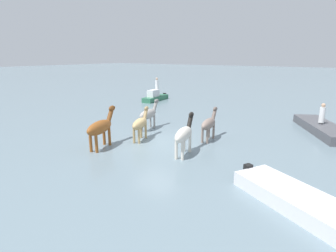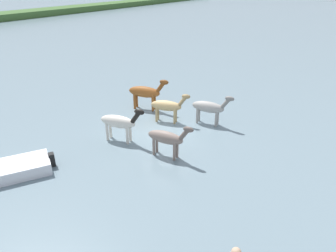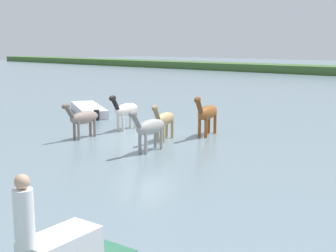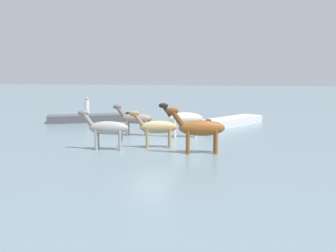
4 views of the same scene
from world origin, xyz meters
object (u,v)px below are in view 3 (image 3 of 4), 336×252
at_px(horse_dark_mare, 207,113).
at_px(person_watcher_seated, 24,214).
at_px(horse_mid_herd, 149,127).
at_px(horse_lead, 126,110).
at_px(horse_dun_straggler, 164,120).
at_px(horse_rear_stallion, 83,118).
at_px(boat_skiff_near, 89,111).

distance_m(horse_dark_mare, person_watcher_seated, 15.32).
relative_size(horse_dark_mare, person_watcher_seated, 2.16).
xyz_separation_m(horse_mid_herd, horse_lead, (-4.24, 2.69, 0.03)).
relative_size(horse_mid_herd, horse_dun_straggler, 1.06).
bearing_deg(horse_mid_herd, horse_dark_mare, 174.87).
xyz_separation_m(horse_mid_herd, horse_rear_stallion, (-4.18, -0.07, -0.04)).
bearing_deg(horse_mid_herd, horse_lead, -130.75).
relative_size(horse_mid_herd, person_watcher_seated, 1.97).
relative_size(horse_dun_straggler, horse_lead, 0.92).
bearing_deg(horse_mid_herd, person_watcher_seated, 25.67).
distance_m(horse_dark_mare, boat_skiff_near, 9.86).
bearing_deg(boat_skiff_near, horse_dark_mare, -154.93).
relative_size(horse_dark_mare, horse_rear_stallion, 1.15).
distance_m(horse_lead, horse_rear_stallion, 2.77).
bearing_deg(horse_dark_mare, horse_rear_stallion, -57.86).
relative_size(horse_mid_herd, horse_lead, 0.97).
distance_m(horse_dun_straggler, horse_rear_stallion, 3.80).
xyz_separation_m(horse_mid_herd, horse_dun_straggler, (-1.03, 2.05, -0.04)).
distance_m(boat_skiff_near, person_watcher_seated, 22.00).
height_order(horse_mid_herd, horse_rear_stallion, horse_mid_herd).
height_order(horse_dark_mare, person_watcher_seated, person_watcher_seated).
bearing_deg(boat_skiff_near, person_watcher_seated, 168.00).
relative_size(boat_skiff_near, person_watcher_seated, 4.53).
bearing_deg(horse_dun_straggler, horse_mid_herd, 8.00).
xyz_separation_m(horse_mid_herd, person_watcher_seated, (6.45, -9.57, 0.71)).
relative_size(horse_dun_straggler, horse_rear_stallion, 0.99).
bearing_deg(horse_lead, horse_rear_stallion, -11.47).
bearing_deg(horse_rear_stallion, boat_skiff_near, -137.34).
bearing_deg(horse_mid_herd, horse_rear_stallion, -97.36).
height_order(horse_rear_stallion, person_watcher_seated, person_watcher_seated).
bearing_deg(horse_mid_herd, boat_skiff_near, -124.52).
distance_m(horse_mid_herd, horse_dark_mare, 4.21).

